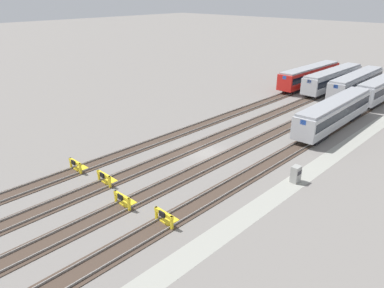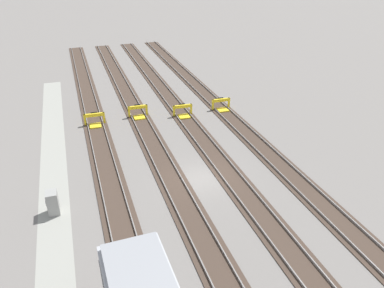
# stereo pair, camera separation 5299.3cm
# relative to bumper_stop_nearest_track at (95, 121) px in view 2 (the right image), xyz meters

# --- Properties ---
(ground_plane) EXTENTS (400.00, 400.00, 0.00)m
(ground_plane) POSITION_rel_bumper_stop_nearest_track_xyz_m (12.13, 6.54, -0.51)
(ground_plane) COLOR gray
(service_walkway) EXTENTS (54.00, 2.00, 0.01)m
(service_walkway) POSITION_rel_bumper_stop_nearest_track_xyz_m (12.13, -3.90, -0.51)
(service_walkway) COLOR #9E9E93
(service_walkway) RESTS_ON ground
(rail_track_nearest) EXTENTS (90.00, 2.23, 0.21)m
(rail_track_nearest) POSITION_rel_bumper_stop_nearest_track_xyz_m (12.13, 0.01, -0.47)
(rail_track_nearest) COLOR #47382D
(rail_track_nearest) RESTS_ON ground
(rail_track_near_inner) EXTENTS (90.00, 2.24, 0.21)m
(rail_track_near_inner) POSITION_rel_bumper_stop_nearest_track_xyz_m (12.13, 4.36, -0.47)
(rail_track_near_inner) COLOR #47382D
(rail_track_near_inner) RESTS_ON ground
(rail_track_middle) EXTENTS (90.00, 2.24, 0.21)m
(rail_track_middle) POSITION_rel_bumper_stop_nearest_track_xyz_m (12.13, 8.71, -0.47)
(rail_track_middle) COLOR #47382D
(rail_track_middle) RESTS_ON ground
(rail_track_far_inner) EXTENTS (90.00, 2.23, 0.21)m
(rail_track_far_inner) POSITION_rel_bumper_stop_nearest_track_xyz_m (12.13, 13.06, -0.47)
(rail_track_far_inner) COLOR #47382D
(rail_track_far_inner) RESTS_ON ground
(bumper_stop_nearest_track) EXTENTS (1.38, 2.01, 1.22)m
(bumper_stop_nearest_track) POSITION_rel_bumper_stop_nearest_track_xyz_m (0.00, 0.00, 0.00)
(bumper_stop_nearest_track) COLOR yellow
(bumper_stop_nearest_track) RESTS_ON ground
(bumper_stop_near_inner_track) EXTENTS (1.35, 2.00, 1.22)m
(bumper_stop_near_inner_track) POSITION_rel_bumper_stop_nearest_track_xyz_m (-0.61, 4.36, 0.00)
(bumper_stop_near_inner_track) COLOR yellow
(bumper_stop_near_inner_track) RESTS_ON ground
(bumper_stop_middle_track) EXTENTS (1.37, 2.01, 1.22)m
(bumper_stop_middle_track) POSITION_rel_bumper_stop_nearest_track_xyz_m (0.62, 8.70, 0.00)
(bumper_stop_middle_track) COLOR yellow
(bumper_stop_middle_track) RESTS_ON ground
(bumper_stop_far_inner_track) EXTENTS (1.35, 2.00, 1.22)m
(bumper_stop_far_inner_track) POSITION_rel_bumper_stop_nearest_track_xyz_m (0.27, 13.06, 0.00)
(bumper_stop_far_inner_track) COLOR yellow
(bumper_stop_far_inner_track) RESTS_ON ground
(electrical_cabinet) EXTENTS (0.90, 0.73, 1.60)m
(electrical_cabinet) POSITION_rel_bumper_stop_nearest_track_xyz_m (12.83, -3.87, 0.29)
(electrical_cabinet) COLOR #9E9E99
(electrical_cabinet) RESTS_ON ground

